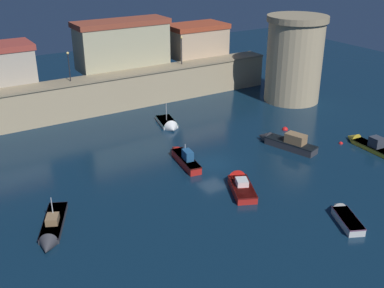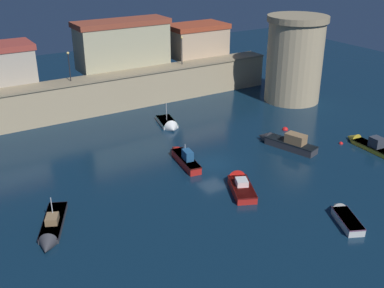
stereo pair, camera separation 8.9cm
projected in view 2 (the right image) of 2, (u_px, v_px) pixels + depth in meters
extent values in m
plane|color=#0C2338|center=(212.00, 164.00, 47.61)|extent=(115.08, 115.08, 0.00)
cube|color=tan|center=(127.00, 91.00, 62.80)|extent=(44.06, 2.95, 4.48)
cube|color=gray|center=(126.00, 74.00, 61.85)|extent=(44.06, 3.25, 0.24)
cube|color=tan|center=(123.00, 46.00, 64.31)|extent=(12.48, 4.48, 5.73)
cube|color=brown|center=(121.00, 23.00, 63.02)|extent=(12.98, 4.66, 0.70)
cube|color=tan|center=(197.00, 42.00, 70.82)|extent=(8.49, 5.30, 4.10)
cube|color=#A13E24|center=(197.00, 26.00, 69.85)|extent=(8.83, 5.51, 0.70)
cylinder|color=tan|center=(294.00, 62.00, 64.13)|extent=(7.54, 7.54, 10.86)
cylinder|color=gray|center=(298.00, 18.00, 61.78)|extent=(8.14, 8.14, 0.80)
cylinder|color=black|center=(69.00, 68.00, 57.58)|extent=(0.12, 0.12, 3.33)
sphere|color=#F9D172|center=(68.00, 53.00, 56.85)|extent=(0.32, 0.32, 0.32)
cylinder|color=black|center=(182.00, 52.00, 65.22)|extent=(0.12, 0.12, 3.57)
sphere|color=#F9D172|center=(182.00, 38.00, 64.44)|extent=(0.32, 0.32, 0.32)
cube|color=red|center=(186.00, 161.00, 47.27)|extent=(1.98, 5.29, 0.79)
cone|color=red|center=(175.00, 149.00, 50.00)|extent=(1.33, 1.56, 1.13)
cube|color=#4B110C|center=(186.00, 158.00, 47.13)|extent=(2.02, 5.39, 0.08)
cube|color=navy|center=(188.00, 155.00, 46.57)|extent=(0.99, 1.47, 0.95)
cube|color=#99B7C6|center=(185.00, 152.00, 47.12)|extent=(0.71, 0.17, 0.57)
cylinder|color=#B2B2B7|center=(185.00, 151.00, 47.06)|extent=(0.08, 0.08, 1.35)
cube|color=silver|center=(348.00, 221.00, 37.41)|extent=(2.69, 3.76, 0.66)
cone|color=silver|center=(337.00, 207.00, 39.42)|extent=(1.56, 1.43, 1.26)
cube|color=#754B68|center=(348.00, 218.00, 37.29)|extent=(2.74, 3.84, 0.08)
cube|color=red|center=(242.00, 189.00, 42.12)|extent=(3.39, 4.68, 0.69)
cone|color=red|center=(236.00, 175.00, 44.60)|extent=(2.02, 1.79, 1.67)
cube|color=maroon|center=(242.00, 186.00, 42.00)|extent=(3.45, 4.78, 0.08)
cube|color=silver|center=(242.00, 182.00, 42.07)|extent=(1.42, 1.51, 0.54)
cube|color=white|center=(167.00, 122.00, 57.84)|extent=(2.65, 4.25, 0.47)
cone|color=white|center=(172.00, 129.00, 55.69)|extent=(1.92, 1.46, 1.71)
cube|color=slate|center=(167.00, 120.00, 57.76)|extent=(2.70, 4.33, 0.08)
cylinder|color=#B2B2B7|center=(166.00, 112.00, 57.32)|extent=(0.08, 0.08, 2.16)
cube|color=#333338|center=(54.00, 222.00, 37.44)|extent=(3.61, 5.45, 0.50)
cone|color=#333338|center=(47.00, 247.00, 34.42)|extent=(1.88, 1.87, 1.42)
cube|color=black|center=(53.00, 220.00, 37.35)|extent=(3.68, 5.56, 0.08)
cube|color=olive|center=(52.00, 219.00, 36.86)|extent=(1.38, 1.54, 0.57)
cylinder|color=#B2B2B7|center=(52.00, 208.00, 37.01)|extent=(0.08, 0.08, 1.96)
cube|color=#333338|center=(291.00, 145.00, 50.85)|extent=(3.09, 5.91, 0.84)
cone|color=#333338|center=(264.00, 137.00, 52.99)|extent=(1.80, 1.76, 1.46)
cube|color=black|center=(291.00, 142.00, 50.69)|extent=(3.15, 6.03, 0.08)
cube|color=olive|center=(296.00, 139.00, 50.15)|extent=(1.81, 2.38, 1.02)
cube|color=#99B7C6|center=(287.00, 136.00, 50.78)|extent=(1.11, 0.38, 0.61)
cube|color=gold|center=(375.00, 149.00, 50.38)|extent=(1.83, 5.50, 0.49)
cone|color=gold|center=(352.00, 138.00, 53.09)|extent=(1.51, 1.48, 1.42)
cube|color=#504914|center=(376.00, 147.00, 50.30)|extent=(1.86, 5.61, 0.08)
cube|color=#333842|center=(376.00, 142.00, 50.06)|extent=(1.22, 1.35, 1.09)
sphere|color=red|center=(341.00, 144.00, 52.27)|extent=(0.46, 0.46, 0.46)
sphere|color=red|center=(285.00, 130.00, 56.05)|extent=(0.72, 0.72, 0.72)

